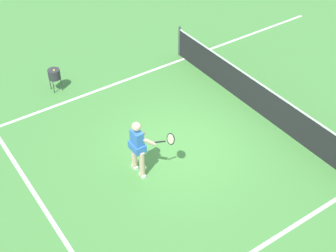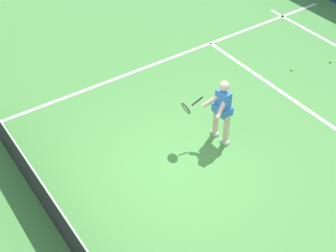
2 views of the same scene
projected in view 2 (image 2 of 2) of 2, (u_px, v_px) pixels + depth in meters
ground_plane at (173, 168)px, 10.22m from camera, size 23.86×23.86×0.00m
service_line_marking at (300, 105)px, 11.86m from camera, size 7.03×0.10×0.01m
sideline_right_marking at (94, 87)px, 12.42m from camera, size 0.10×16.36×0.01m
court_net at (51, 208)px, 8.75m from camera, size 7.71×0.08×1.04m
tennis_player at (221, 109)px, 10.37m from camera, size 0.77×0.92×1.55m
tennis_ball_near at (292, 69)px, 12.98m from camera, size 0.07×0.07×0.07m
tennis_ball_mid at (330, 61)px, 13.28m from camera, size 0.07×0.07×0.07m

